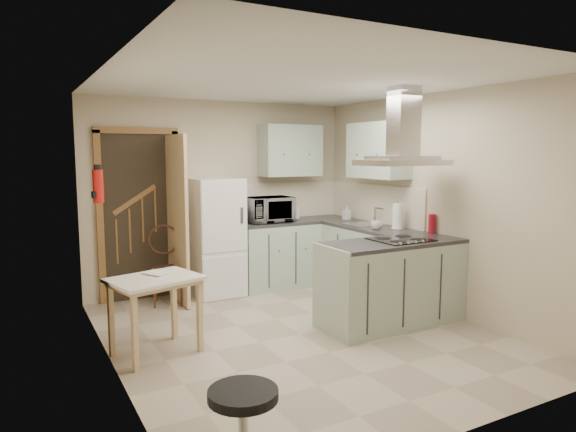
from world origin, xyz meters
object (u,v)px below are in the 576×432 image
drop_leaf_table (156,316)px  bentwood_chair (168,269)px  fridge (216,237)px  extractor_hood (403,163)px  microwave (269,210)px  peninsula (392,282)px

drop_leaf_table → bentwood_chair: (0.53, 1.49, 0.08)m
fridge → bentwood_chair: 0.75m
extractor_hood → microwave: (-0.58, 1.95, -0.65)m
fridge → peninsula: size_ratio=0.97×
peninsula → extractor_hood: 1.27m
peninsula → drop_leaf_table: (-2.42, 0.38, -0.09)m
microwave → fridge: bearing=177.8°
fridge → bentwood_chair: (-0.67, -0.11, -0.32)m
peninsula → microwave: 2.10m
peninsula → drop_leaf_table: bearing=171.2°
fridge → drop_leaf_table: size_ratio=1.97×
bentwood_chair → microwave: size_ratio=1.43×
peninsula → bentwood_chair: bearing=135.4°
bentwood_chair → microwave: 1.55m
fridge → extractor_hood: 2.57m
fridge → extractor_hood: (1.32, -1.98, 0.97)m
fridge → bentwood_chair: bearing=-170.7°
drop_leaf_table → fridge: bearing=38.6°
extractor_hood → bentwood_chair: extractor_hood is taller
peninsula → bentwood_chair: 2.66m
extractor_hood → peninsula: bearing=180.0°
fridge → extractor_hood: bearing=-56.2°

